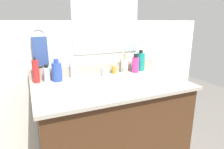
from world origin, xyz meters
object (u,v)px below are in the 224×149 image
(faucet, at_px, (102,73))
(bottle_soap_pink, at_px, (135,64))
(bottle_lotion_white, at_px, (74,68))
(bottle_oil_amber, at_px, (114,69))
(bottle_gel_clear, at_px, (47,74))
(bottle_shampoo_blue, at_px, (57,72))
(bottle_mouthwash_teal, at_px, (141,61))
(hand_towel, at_px, (40,51))
(bottle_spray_red, at_px, (36,71))
(cup_white_ceramic, at_px, (124,65))

(faucet, xyz_separation_m, bottle_soap_pink, (0.33, 0.02, 0.04))
(bottle_soap_pink, distance_m, bottle_lotion_white, 0.54)
(bottle_soap_pink, bearing_deg, bottle_oil_amber, 170.15)
(bottle_soap_pink, distance_m, bottle_gel_clear, 0.75)
(bottle_soap_pink, bearing_deg, faucet, -177.16)
(bottle_shampoo_blue, height_order, bottle_mouthwash_teal, bottle_mouthwash_teal)
(hand_towel, distance_m, bottle_spray_red, 0.16)
(bottle_shampoo_blue, height_order, bottle_gel_clear, bottle_shampoo_blue)
(bottle_oil_amber, bearing_deg, bottle_spray_red, 179.99)
(bottle_mouthwash_teal, relative_size, bottle_gel_clear, 1.42)
(faucet, height_order, bottle_oil_amber, same)
(hand_towel, bearing_deg, cup_white_ceramic, -5.20)
(bottle_shampoo_blue, bearing_deg, faucet, -4.32)
(faucet, distance_m, bottle_shampoo_blue, 0.36)
(bottle_gel_clear, xyz_separation_m, bottle_lotion_white, (0.21, 0.03, 0.02))
(hand_towel, xyz_separation_m, bottle_lotion_white, (0.24, -0.05, -0.14))
(bottle_oil_amber, xyz_separation_m, cup_white_ceramic, (0.11, 0.01, 0.02))
(bottle_oil_amber, distance_m, bottle_mouthwash_teal, 0.28)
(bottle_lotion_white, bearing_deg, cup_white_ceramic, -1.23)
(bottle_spray_red, height_order, bottle_gel_clear, bottle_spray_red)
(bottle_shampoo_blue, bearing_deg, bottle_gel_clear, 171.09)
(bottle_mouthwash_teal, xyz_separation_m, bottle_gel_clear, (-0.83, -0.02, -0.03))
(faucet, distance_m, bottle_soap_pink, 0.33)
(bottle_lotion_white, bearing_deg, bottle_shampoo_blue, -161.99)
(bottle_gel_clear, relative_size, cup_white_ceramic, 0.68)
(bottle_shampoo_blue, bearing_deg, bottle_soap_pink, -0.86)
(bottle_shampoo_blue, relative_size, bottle_mouthwash_teal, 0.92)
(hand_towel, xyz_separation_m, bottle_gel_clear, (0.03, -0.09, -0.16))
(hand_towel, height_order, bottle_gel_clear, hand_towel)
(bottle_oil_amber, height_order, bottle_gel_clear, bottle_gel_clear)
(hand_towel, relative_size, faucet, 1.38)
(bottle_soap_pink, xyz_separation_m, bottle_lotion_white, (-0.54, 0.06, 0.01))
(faucet, bearing_deg, bottle_lotion_white, 161.08)
(bottle_spray_red, relative_size, bottle_gel_clear, 1.52)
(hand_towel, bearing_deg, bottle_lotion_white, -12.51)
(faucet, distance_m, bottle_lotion_white, 0.23)
(faucet, bearing_deg, hand_towel, 164.44)
(faucet, height_order, bottle_lotion_white, bottle_lotion_white)
(faucet, bearing_deg, bottle_mouthwash_teal, 8.47)
(bottle_gel_clear, bearing_deg, bottle_soap_pink, -1.65)
(bottle_oil_amber, bearing_deg, bottle_lotion_white, 176.31)
(faucet, bearing_deg, bottle_gel_clear, 174.88)
(bottle_soap_pink, xyz_separation_m, bottle_gel_clear, (-0.75, 0.02, -0.01))
(bottle_soap_pink, xyz_separation_m, cup_white_ceramic, (-0.09, 0.05, -0.01))
(cup_white_ceramic, bearing_deg, bottle_spray_red, -179.03)
(bottle_shampoo_blue, xyz_separation_m, bottle_oil_amber, (0.49, 0.02, -0.04))
(hand_towel, height_order, bottle_mouthwash_teal, hand_towel)
(bottle_shampoo_blue, distance_m, bottle_lotion_white, 0.15)
(bottle_oil_amber, xyz_separation_m, bottle_mouthwash_teal, (0.27, 0.01, 0.05))
(bottle_oil_amber, bearing_deg, bottle_mouthwash_teal, 2.30)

